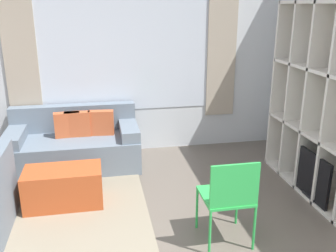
{
  "coord_description": "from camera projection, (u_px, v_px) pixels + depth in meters",
  "views": [
    {
      "loc": [
        -0.43,
        -2.04,
        2.14
      ],
      "look_at": [
        0.32,
        1.85,
        0.85
      ],
      "focal_mm": 40.0,
      "sensor_mm": 36.0,
      "label": 1
    }
  ],
  "objects": [
    {
      "name": "area_rug",
      "position": [
        44.0,
        209.0,
        4.1
      ],
      "size": [
        2.24,
        2.16,
        0.01
      ],
      "primitive_type": "cube",
      "color": "gray",
      "rests_on": "ground_plane"
    },
    {
      "name": "wall_back",
      "position": [
        126.0,
        61.0,
        5.4
      ],
      "size": [
        5.76,
        0.11,
        2.7
      ],
      "color": "silver",
      "rests_on": "ground_plane"
    },
    {
      "name": "ottoman",
      "position": [
        64.0,
        187.0,
        4.14
      ],
      "size": [
        0.84,
        0.46,
        0.43
      ],
      "color": "#B74C23",
      "rests_on": "ground_plane"
    },
    {
      "name": "couch_main",
      "position": [
        75.0,
        145.0,
        5.14
      ],
      "size": [
        1.73,
        0.87,
        0.79
      ],
      "color": "slate",
      "rests_on": "ground_plane"
    },
    {
      "name": "folding_chair",
      "position": [
        229.0,
        194.0,
        3.36
      ],
      "size": [
        0.44,
        0.46,
        0.86
      ],
      "rotation": [
        0.0,
        0.0,
        3.14
      ],
      "color": "green",
      "rests_on": "ground_plane"
    },
    {
      "name": "shelving_unit",
      "position": [
        333.0,
        107.0,
        4.1
      ],
      "size": [
        0.43,
        2.02,
        2.19
      ],
      "color": "silver",
      "rests_on": "ground_plane"
    }
  ]
}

